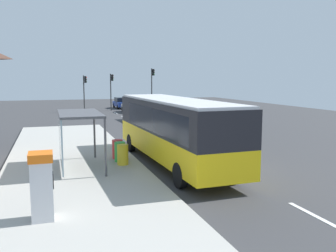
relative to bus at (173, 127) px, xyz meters
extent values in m
cube|color=#38383A|center=(1.71, 12.37, -1.86)|extent=(56.00, 92.00, 0.04)
cube|color=#ADAAA3|center=(-4.69, 0.37, -1.75)|extent=(6.20, 30.00, 0.18)
cube|color=silver|center=(1.96, -7.63, -1.84)|extent=(0.16, 2.20, 0.01)
cube|color=silver|center=(1.96, -2.63, -1.84)|extent=(0.16, 2.20, 0.01)
cube|color=silver|center=(1.96, 2.37, -1.84)|extent=(0.16, 2.20, 0.01)
cube|color=silver|center=(1.96, 7.37, -1.84)|extent=(0.16, 2.20, 0.01)
cube|color=silver|center=(1.96, 12.37, -1.84)|extent=(0.16, 2.20, 0.01)
cube|color=silver|center=(1.96, 17.37, -1.84)|extent=(0.16, 2.20, 0.01)
cube|color=silver|center=(1.96, 22.37, -1.84)|extent=(0.16, 2.20, 0.01)
cube|color=silver|center=(1.96, 27.37, -1.84)|extent=(0.16, 2.20, 0.01)
cube|color=yellow|center=(0.01, -0.02, -0.77)|extent=(2.88, 11.08, 1.15)
cube|color=black|center=(0.01, -0.02, 0.53)|extent=(2.88, 11.08, 1.45)
cube|color=silver|center=(0.01, -0.02, 1.31)|extent=(2.74, 10.86, 0.12)
cube|color=black|center=(-0.17, 5.43, 0.46)|extent=(2.30, 0.20, 1.22)
cube|color=black|center=(-1.18, -0.56, 0.46)|extent=(0.37, 8.58, 1.10)
cylinder|color=black|center=(-1.25, 3.84, -1.34)|extent=(0.31, 1.01, 1.00)
cylinder|color=black|center=(1.01, 3.92, -1.34)|extent=(0.31, 1.01, 1.00)
cylinder|color=black|center=(-0.99, -3.76, -1.34)|extent=(0.31, 1.01, 1.00)
cylinder|color=black|center=(1.27, -3.68, -1.34)|extent=(0.31, 1.01, 1.00)
cube|color=silver|center=(3.91, 17.96, -0.52)|extent=(2.19, 5.27, 1.96)
cube|color=black|center=(3.91, 17.96, -0.19)|extent=(2.15, 3.19, 0.44)
cylinder|color=black|center=(4.88, 15.99, -1.50)|extent=(0.24, 0.69, 0.68)
cylinder|color=black|center=(3.09, 15.92, -1.50)|extent=(0.24, 0.69, 0.68)
cylinder|color=black|center=(4.74, 19.99, -1.50)|extent=(0.24, 0.69, 0.68)
cylinder|color=black|center=(2.94, 19.92, -1.50)|extent=(0.24, 0.69, 0.68)
cube|color=navy|center=(4.01, 34.27, -1.22)|extent=(1.87, 4.43, 0.60)
cube|color=black|center=(4.01, 34.47, -0.62)|extent=(1.62, 2.40, 0.60)
cylinder|color=black|center=(4.86, 32.78, -1.52)|extent=(0.21, 0.64, 0.64)
cylinder|color=black|center=(3.22, 32.75, -1.52)|extent=(0.21, 0.64, 0.64)
cylinder|color=black|center=(4.81, 35.78, -1.52)|extent=(0.21, 0.64, 0.64)
cylinder|color=black|center=(3.17, 35.75, -1.52)|extent=(0.21, 0.64, 0.64)
cube|color=#B7B7BC|center=(4.01, 28.02, -1.22)|extent=(1.89, 4.44, 0.60)
cube|color=black|center=(4.01, 27.82, -0.62)|extent=(1.63, 2.41, 0.60)
cylinder|color=black|center=(3.22, 29.54, -1.52)|extent=(0.21, 0.64, 0.64)
cylinder|color=black|center=(4.86, 29.50, -1.52)|extent=(0.21, 0.64, 0.64)
cylinder|color=black|center=(3.16, 26.54, -1.52)|extent=(0.21, 0.64, 0.64)
cylinder|color=black|center=(4.80, 26.50, -1.52)|extent=(0.21, 0.64, 0.64)
cube|color=silver|center=(-5.94, -5.90, -0.81)|extent=(0.60, 0.70, 1.70)
cube|color=orange|center=(-5.94, -5.90, 0.16)|extent=(0.66, 0.76, 0.24)
cube|color=black|center=(-5.63, -5.90, -0.54)|extent=(0.03, 0.36, 0.44)
cylinder|color=yellow|center=(-2.49, -0.02, -1.19)|extent=(0.52, 0.52, 0.95)
cylinder|color=green|center=(-2.49, 0.68, -1.19)|extent=(0.52, 0.52, 0.95)
cylinder|color=red|center=(-2.49, 1.38, -1.19)|extent=(0.52, 0.52, 0.95)
cylinder|color=#2D2D2D|center=(7.11, 29.53, 0.90)|extent=(0.14, 0.14, 5.48)
cube|color=black|center=(7.33, 29.53, 3.13)|extent=(0.24, 0.28, 0.84)
sphere|color=#360606|center=(7.45, 29.53, 3.41)|extent=(0.16, 0.16, 0.16)
sphere|color=#3C2C03|center=(7.45, 29.53, 3.13)|extent=(0.16, 0.16, 0.16)
sphere|color=green|center=(7.45, 29.53, 2.85)|extent=(0.16, 0.16, 0.16)
cylinder|color=#2D2D2D|center=(-1.49, 30.33, 0.43)|extent=(0.14, 0.14, 4.55)
cube|color=black|center=(-1.27, 30.33, 2.21)|extent=(0.24, 0.28, 0.84)
sphere|color=red|center=(-1.15, 30.33, 2.49)|extent=(0.16, 0.16, 0.16)
sphere|color=#3C2C03|center=(-1.15, 30.33, 2.21)|extent=(0.16, 0.16, 0.16)
sphere|color=black|center=(-1.15, 30.33, 1.93)|extent=(0.16, 0.16, 0.16)
cylinder|color=#2D2D2D|center=(2.01, 31.13, 0.55)|extent=(0.14, 0.14, 4.79)
cube|color=black|center=(2.23, 31.13, 2.44)|extent=(0.24, 0.28, 0.84)
sphere|color=#360606|center=(2.35, 31.13, 2.72)|extent=(0.16, 0.16, 0.16)
sphere|color=#3C2C03|center=(2.35, 31.13, 2.44)|extent=(0.16, 0.16, 0.16)
sphere|color=green|center=(2.35, 31.13, 2.16)|extent=(0.16, 0.16, 0.16)
cube|color=#4C4C51|center=(-4.39, 0.07, 0.79)|extent=(1.80, 4.00, 0.10)
cube|color=#8CA5B2|center=(-5.24, 0.07, -0.41)|extent=(0.06, 3.80, 2.30)
cylinder|color=#4C4C51|center=(-3.54, -1.83, -0.44)|extent=(0.10, 0.10, 2.44)
cylinder|color=#4C4C51|center=(-3.54, 1.97, -0.44)|extent=(0.10, 0.10, 2.44)
camera|label=1|loc=(-5.63, -16.53, 2.34)|focal=38.98mm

